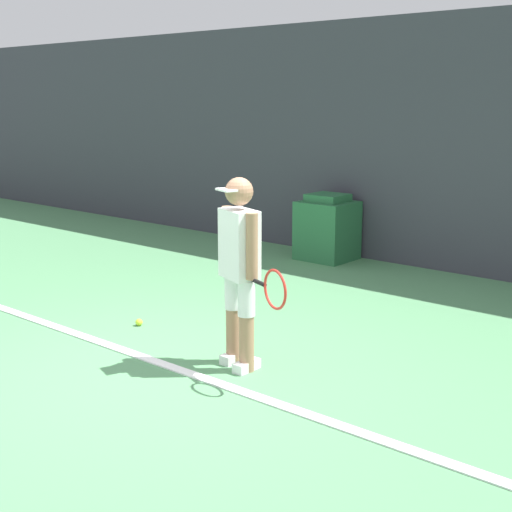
% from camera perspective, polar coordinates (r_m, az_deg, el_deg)
% --- Properties ---
extents(ground_plane, '(24.00, 24.00, 0.00)m').
position_cam_1_polar(ground_plane, '(5.77, -7.90, -9.15)').
color(ground_plane, '#518C5B').
extents(back_wall, '(24.00, 0.10, 3.13)m').
position_cam_1_polar(back_wall, '(9.14, 14.24, 8.64)').
color(back_wall, '#383842').
rests_on(back_wall, ground_plane).
extents(court_baseline, '(21.60, 0.10, 0.01)m').
position_cam_1_polar(court_baseline, '(5.85, -6.96, -8.76)').
color(court_baseline, white).
rests_on(court_baseline, ground_plane).
extents(tennis_player, '(0.88, 0.40, 1.53)m').
position_cam_1_polar(tennis_player, '(5.57, -1.27, -0.73)').
color(tennis_player, '#A37556').
rests_on(tennis_player, ground_plane).
extents(tennis_ball, '(0.07, 0.07, 0.07)m').
position_cam_1_polar(tennis_ball, '(6.90, -9.34, -5.25)').
color(tennis_ball, '#D1E533').
rests_on(tennis_ball, ground_plane).
extents(covered_chair, '(0.69, 0.64, 0.88)m').
position_cam_1_polar(covered_chair, '(9.57, 5.71, 2.20)').
color(covered_chair, '#28663D').
rests_on(covered_chair, ground_plane).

